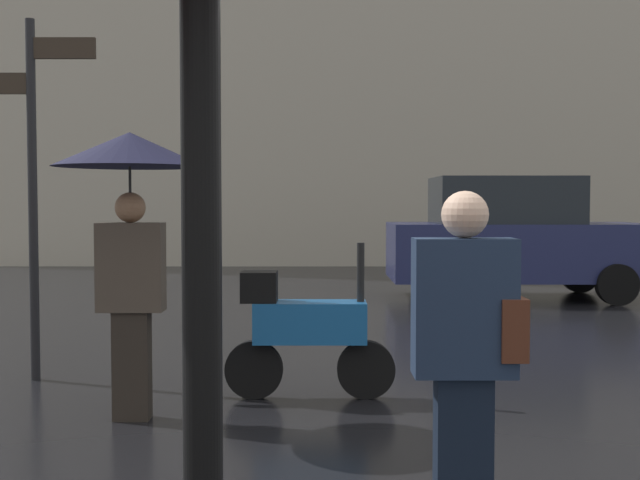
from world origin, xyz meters
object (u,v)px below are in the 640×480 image
object	(u,v)px
pedestrian_with_umbrella	(131,188)
street_signpost	(34,163)
pedestrian_with_bag	(468,345)
parked_car_left	(514,238)
parked_scooter	(305,329)

from	to	relation	value
pedestrian_with_umbrella	street_signpost	size ratio (longest dim) A/B	0.66
pedestrian_with_bag	parked_car_left	distance (m)	9.57
pedestrian_with_bag	street_signpost	world-z (taller)	street_signpost
parked_car_left	street_signpost	xyz separation A→B (m)	(-5.58, -5.92, 0.90)
pedestrian_with_bag	parked_car_left	world-z (taller)	parked_car_left
parked_scooter	pedestrian_with_bag	bearing A→B (deg)	-69.23
parked_car_left	parked_scooter	bearing A→B (deg)	-119.37
parked_scooter	street_signpost	bearing A→B (deg)	168.79
parked_scooter	parked_car_left	world-z (taller)	parked_car_left
pedestrian_with_umbrella	parked_scooter	size ratio (longest dim) A/B	1.52
parked_car_left	street_signpost	bearing A→B (deg)	-136.55
pedestrian_with_bag	pedestrian_with_umbrella	bearing A→B (deg)	-38.33
pedestrian_with_bag	parked_car_left	size ratio (longest dim) A/B	0.40
pedestrian_with_bag	parked_scooter	xyz separation A→B (m)	(-0.79, 2.68, -0.36)
parked_car_left	street_signpost	world-z (taller)	street_signpost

